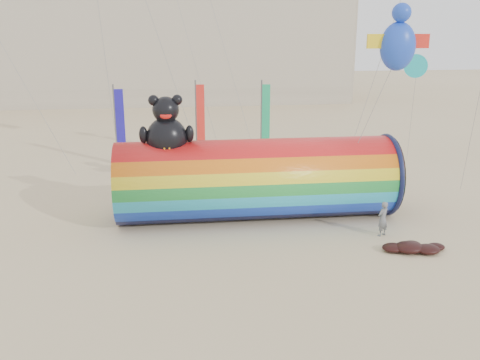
{
  "coord_description": "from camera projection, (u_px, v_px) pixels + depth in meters",
  "views": [
    {
      "loc": [
        -2.21,
        -20.4,
        8.93
      ],
      "look_at": [
        0.5,
        1.5,
        2.4
      ],
      "focal_mm": 40.0,
      "sensor_mm": 36.0,
      "label": 1
    }
  ],
  "objects": [
    {
      "name": "fabric_bundle",
      "position": [
        413.0,
        247.0,
        21.62
      ],
      "size": [
        2.62,
        1.35,
        0.41
      ],
      "color": "black",
      "rests_on": "ground"
    },
    {
      "name": "hotel_building",
      "position": [
        85.0,
        10.0,
        61.6
      ],
      "size": [
        60.4,
        15.4,
        20.6
      ],
      "color": "#B7AD99",
      "rests_on": "ground"
    },
    {
      "name": "ground",
      "position": [
        233.0,
        246.0,
        22.21
      ],
      "size": [
        160.0,
        160.0,
        0.0
      ],
      "primitive_type": "plane",
      "color": "#CCB58C",
      "rests_on": "ground"
    },
    {
      "name": "kite_handler",
      "position": [
        383.0,
        219.0,
        23.06
      ],
      "size": [
        0.68,
        0.6,
        1.56
      ],
      "primitive_type": "imported",
      "rotation": [
        0.0,
        0.0,
        3.66
      ],
      "color": "slate",
      "rests_on": "ground"
    },
    {
      "name": "windsock_assembly",
      "position": [
        256.0,
        177.0,
        24.97
      ],
      "size": [
        12.96,
        3.95,
        5.97
      ],
      "color": "red",
      "rests_on": "ground"
    },
    {
      "name": "festival_banners",
      "position": [
        196.0,
        120.0,
        35.83
      ],
      "size": [
        10.33,
        2.02,
        5.2
      ],
      "color": "#59595E",
      "rests_on": "ground"
    }
  ]
}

